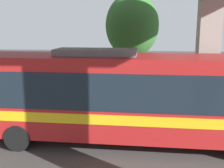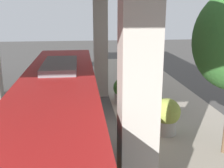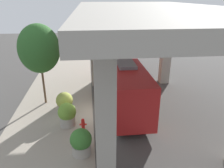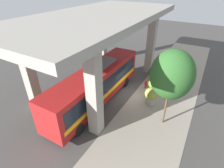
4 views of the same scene
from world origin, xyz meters
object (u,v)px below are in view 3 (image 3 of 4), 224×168
object	(u,v)px
fire_hydrant	(83,125)
planter_front	(65,103)
planter_middle	(81,142)
street_tree_near	(39,49)
bus	(122,76)
planter_back	(67,115)

from	to	relation	value
fire_hydrant	planter_front	size ratio (longest dim) A/B	0.54
planter_middle	street_tree_near	bearing A→B (deg)	114.88
fire_hydrant	street_tree_near	distance (m)	6.91
bus	planter_front	xyz separation A→B (m)	(-4.73, -2.24, -1.10)
bus	planter_front	world-z (taller)	bus
planter_front	street_tree_near	size ratio (longest dim) A/B	0.27
bus	planter_middle	xyz separation A→B (m)	(-3.39, -7.00, -1.24)
fire_hydrant	street_tree_near	xyz separation A→B (m)	(-3.21, 4.50, 4.14)
planter_back	street_tree_near	world-z (taller)	street_tree_near
planter_front	planter_back	bearing A→B (deg)	-79.13
planter_back	street_tree_near	xyz separation A→B (m)	(-2.14, 3.74, 3.75)
fire_hydrant	planter_back	bearing A→B (deg)	144.29
planter_back	street_tree_near	size ratio (longest dim) A/B	0.26
bus	street_tree_near	xyz separation A→B (m)	(-6.54, -0.21, 2.59)
planter_middle	fire_hydrant	bearing A→B (deg)	88.50
bus	street_tree_near	bearing A→B (deg)	-178.15
planter_front	street_tree_near	bearing A→B (deg)	131.77
bus	fire_hydrant	distance (m)	5.98
street_tree_near	fire_hydrant	bearing A→B (deg)	-54.55
fire_hydrant	planter_middle	bearing A→B (deg)	-91.50
fire_hydrant	street_tree_near	world-z (taller)	street_tree_near
fire_hydrant	street_tree_near	bearing A→B (deg)	125.45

